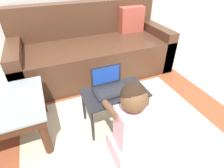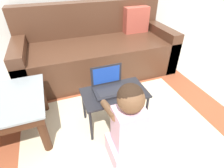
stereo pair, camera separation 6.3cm
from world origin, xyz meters
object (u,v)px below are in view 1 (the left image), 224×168
Objects in this scene: laptop_desk at (115,96)px; couch at (94,51)px; person_seated at (131,126)px; computer_mouse at (135,88)px; laptop at (109,87)px.

couch is at bearing 82.65° from laptop_desk.
person_seated reaches higher than laptop_desk.
computer_mouse reaches higher than laptop_desk.
laptop is at bearing 127.33° from laptop_desk.
laptop_desk is 0.20m from computer_mouse.
couch is 7.08× the size of laptop.
computer_mouse is at bearing -12.11° from laptop_desk.
computer_mouse is at bearing -87.56° from couch.
person_seated is at bearing -95.34° from laptop_desk.
laptop_desk is 5.57× the size of computer_mouse.
laptop is (-0.03, 0.05, 0.09)m from laptop_desk.
computer_mouse is 0.42m from person_seated.
computer_mouse is at bearing 57.47° from person_seated.
laptop is 2.78× the size of computer_mouse.
computer_mouse is (0.19, -0.04, 0.07)m from laptop_desk.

